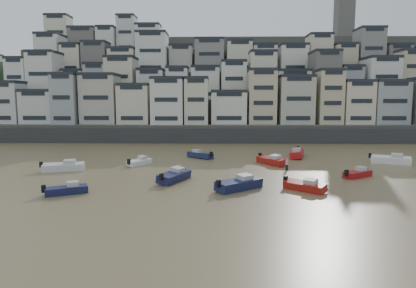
{
  "coord_description": "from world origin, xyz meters",
  "views": [
    {
      "loc": [
        8.23,
        -21.08,
        10.26
      ],
      "look_at": [
        7.13,
        30.0,
        4.0
      ],
      "focal_mm": 32.0,
      "sensor_mm": 36.0,
      "label": 1
    }
  ],
  "objects_px": {
    "boat_c": "(174,175)",
    "boat_e": "(272,159)",
    "boat_k": "(63,165)",
    "boat_g": "(391,158)",
    "boat_j": "(66,188)",
    "boat_d": "(358,172)",
    "boat_i": "(297,152)",
    "boat_a": "(239,182)",
    "boat_h": "(200,154)",
    "person_pink": "(287,164)",
    "boat_b": "(305,185)",
    "boat_f": "(139,161)"
  },
  "relations": [
    {
      "from": "boat_h",
      "to": "boat_i",
      "type": "distance_m",
      "value": 17.03
    },
    {
      "from": "boat_d",
      "to": "boat_e",
      "type": "xyz_separation_m",
      "value": [
        -9.9,
        9.26,
        0.18
      ]
    },
    {
      "from": "boat_c",
      "to": "boat_f",
      "type": "relative_size",
      "value": 1.29
    },
    {
      "from": "boat_b",
      "to": "boat_g",
      "type": "bearing_deg",
      "value": 85.78
    },
    {
      "from": "boat_g",
      "to": "boat_e",
      "type": "bearing_deg",
      "value": -155.12
    },
    {
      "from": "boat_b",
      "to": "boat_e",
      "type": "xyz_separation_m",
      "value": [
        -1.21,
        16.72,
        0.13
      ]
    },
    {
      "from": "boat_c",
      "to": "boat_h",
      "type": "relative_size",
      "value": 1.15
    },
    {
      "from": "boat_f",
      "to": "boat_i",
      "type": "distance_m",
      "value": 27.4
    },
    {
      "from": "boat_h",
      "to": "boat_j",
      "type": "height_order",
      "value": "boat_h"
    },
    {
      "from": "person_pink",
      "to": "boat_i",
      "type": "bearing_deg",
      "value": 71.53
    },
    {
      "from": "boat_c",
      "to": "boat_e",
      "type": "distance_m",
      "value": 18.5
    },
    {
      "from": "boat_a",
      "to": "boat_k",
      "type": "distance_m",
      "value": 26.51
    },
    {
      "from": "boat_a",
      "to": "boat_k",
      "type": "relative_size",
      "value": 1.04
    },
    {
      "from": "boat_i",
      "to": "boat_f",
      "type": "bearing_deg",
      "value": -55.83
    },
    {
      "from": "boat_g",
      "to": "boat_i",
      "type": "relative_size",
      "value": 0.97
    },
    {
      "from": "boat_c",
      "to": "boat_e",
      "type": "xyz_separation_m",
      "value": [
        13.94,
        12.17,
        -0.01
      ]
    },
    {
      "from": "boat_g",
      "to": "boat_j",
      "type": "relative_size",
      "value": 1.33
    },
    {
      "from": "boat_c",
      "to": "boat_g",
      "type": "bearing_deg",
      "value": -43.34
    },
    {
      "from": "boat_g",
      "to": "boat_h",
      "type": "height_order",
      "value": "boat_g"
    },
    {
      "from": "boat_c",
      "to": "boat_h",
      "type": "height_order",
      "value": "boat_c"
    },
    {
      "from": "boat_k",
      "to": "boat_d",
      "type": "bearing_deg",
      "value": -20.4
    },
    {
      "from": "boat_i",
      "to": "person_pink",
      "type": "relative_size",
      "value": 3.8
    },
    {
      "from": "boat_a",
      "to": "boat_k",
      "type": "bearing_deg",
      "value": 117.23
    },
    {
      "from": "boat_g",
      "to": "boat_i",
      "type": "height_order",
      "value": "boat_i"
    },
    {
      "from": "boat_a",
      "to": "boat_b",
      "type": "xyz_separation_m",
      "value": [
        7.33,
        -0.38,
        -0.17
      ]
    },
    {
      "from": "boat_e",
      "to": "boat_f",
      "type": "relative_size",
      "value": 1.28
    },
    {
      "from": "boat_g",
      "to": "boat_a",
      "type": "bearing_deg",
      "value": -123.6
    },
    {
      "from": "boat_b",
      "to": "boat_a",
      "type": "bearing_deg",
      "value": -142.24
    },
    {
      "from": "boat_k",
      "to": "boat_e",
      "type": "bearing_deg",
      "value": -4.7
    },
    {
      "from": "boat_h",
      "to": "boat_j",
      "type": "distance_m",
      "value": 28.26
    },
    {
      "from": "boat_e",
      "to": "boat_f",
      "type": "distance_m",
      "value": 20.63
    },
    {
      "from": "boat_e",
      "to": "person_pink",
      "type": "height_order",
      "value": "person_pink"
    },
    {
      "from": "boat_j",
      "to": "boat_h",
      "type": "bearing_deg",
      "value": 34.82
    },
    {
      "from": "boat_b",
      "to": "boat_j",
      "type": "xyz_separation_m",
      "value": [
        -26.13,
        -1.94,
        -0.05
      ]
    },
    {
      "from": "boat_k",
      "to": "boat_j",
      "type": "bearing_deg",
      "value": -82.03
    },
    {
      "from": "boat_a",
      "to": "boat_i",
      "type": "bearing_deg",
      "value": 24.17
    },
    {
      "from": "boat_e",
      "to": "boat_i",
      "type": "relative_size",
      "value": 0.92
    },
    {
      "from": "boat_g",
      "to": "boat_j",
      "type": "height_order",
      "value": "boat_g"
    },
    {
      "from": "boat_d",
      "to": "person_pink",
      "type": "distance_m",
      "value": 9.55
    },
    {
      "from": "boat_a",
      "to": "person_pink",
      "type": "height_order",
      "value": "boat_a"
    },
    {
      "from": "boat_b",
      "to": "boat_g",
      "type": "distance_m",
      "value": 25.14
    },
    {
      "from": "boat_b",
      "to": "boat_j",
      "type": "bearing_deg",
      "value": -135.01
    },
    {
      "from": "boat_i",
      "to": "boat_k",
      "type": "height_order",
      "value": "boat_i"
    },
    {
      "from": "boat_h",
      "to": "boat_i",
      "type": "bearing_deg",
      "value": -137.31
    },
    {
      "from": "boat_g",
      "to": "boat_d",
      "type": "bearing_deg",
      "value": -109.64
    },
    {
      "from": "boat_a",
      "to": "boat_k",
      "type": "xyz_separation_m",
      "value": [
        -24.38,
        10.42,
        -0.03
      ]
    },
    {
      "from": "boat_d",
      "to": "boat_i",
      "type": "height_order",
      "value": "boat_i"
    },
    {
      "from": "boat_j",
      "to": "boat_b",
      "type": "bearing_deg",
      "value": -22.57
    },
    {
      "from": "boat_c",
      "to": "boat_g",
      "type": "xyz_separation_m",
      "value": [
        32.92,
        13.23,
        0.03
      ]
    },
    {
      "from": "boat_e",
      "to": "boat_h",
      "type": "xyz_separation_m",
      "value": [
        -11.49,
        6.22,
        -0.1
      ]
    }
  ]
}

